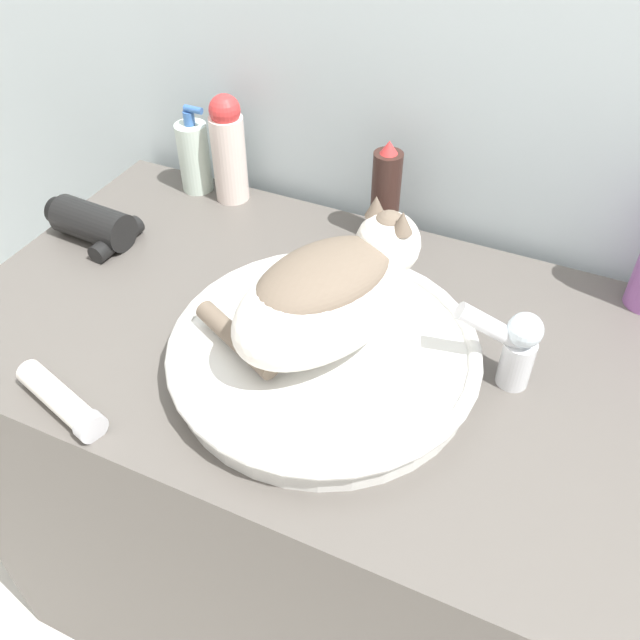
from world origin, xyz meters
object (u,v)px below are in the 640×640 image
(cat, at_px, (329,292))
(hairspray_can_black, at_px, (386,194))
(soap_pump_bottle, at_px, (194,156))
(faucet, at_px, (515,345))
(hair_dryer, at_px, (94,225))
(lotion_bottle_white, at_px, (228,149))
(cream_tube, at_px, (61,400))

(cat, distance_m, hairspray_can_black, 0.33)
(cat, xyz_separation_m, soap_pump_bottle, (-0.42, 0.32, -0.06))
(faucet, height_order, hairspray_can_black, hairspray_can_black)
(hairspray_can_black, xyz_separation_m, soap_pump_bottle, (-0.38, 0.00, -0.02))
(hairspray_can_black, height_order, hair_dryer, hairspray_can_black)
(soap_pump_bottle, height_order, hair_dryer, soap_pump_bottle)
(lotion_bottle_white, bearing_deg, cream_tube, -83.59)
(cat, distance_m, soap_pump_bottle, 0.54)
(faucet, relative_size, lotion_bottle_white, 0.66)
(cat, relative_size, hair_dryer, 1.92)
(hairspray_can_black, distance_m, hair_dryer, 0.50)
(lotion_bottle_white, bearing_deg, hairspray_can_black, 0.00)
(cream_tube, bearing_deg, faucet, 29.65)
(faucet, height_order, cream_tube, faucet)
(hair_dryer, bearing_deg, hairspray_can_black, -150.37)
(cat, height_order, hairspray_can_black, cat)
(lotion_bottle_white, bearing_deg, faucet, -23.61)
(cat, bearing_deg, lotion_bottle_white, 71.57)
(soap_pump_bottle, relative_size, hair_dryer, 1.04)
(faucet, relative_size, hairspray_can_black, 0.73)
(faucet, bearing_deg, hairspray_can_black, -61.35)
(faucet, distance_m, lotion_bottle_white, 0.63)
(hairspray_can_black, height_order, cream_tube, hairspray_can_black)
(cat, xyz_separation_m, hairspray_can_black, (-0.04, 0.32, -0.05))
(cat, distance_m, hair_dryer, 0.51)
(lotion_bottle_white, bearing_deg, soap_pump_bottle, 180.00)
(cat, distance_m, faucet, 0.25)
(cream_tube, height_order, hair_dryer, hair_dryer)
(lotion_bottle_white, distance_m, cream_tube, 0.56)
(hairspray_can_black, height_order, lotion_bottle_white, lotion_bottle_white)
(soap_pump_bottle, bearing_deg, hairspray_can_black, 0.00)
(faucet, bearing_deg, lotion_bottle_white, -42.50)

